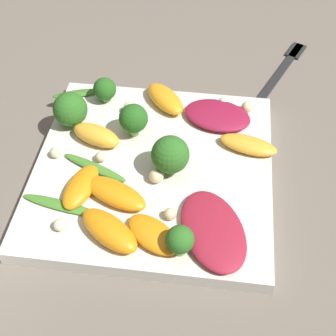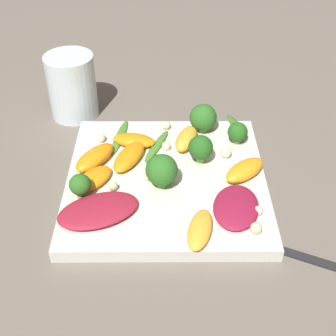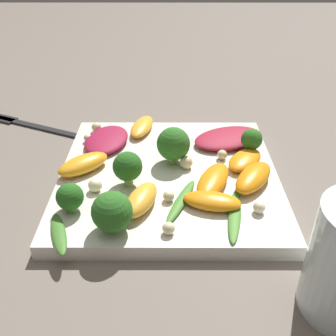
# 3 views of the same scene
# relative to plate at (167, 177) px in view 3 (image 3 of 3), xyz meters

# --- Properties ---
(ground_plane) EXTENTS (2.40, 2.40, 0.00)m
(ground_plane) POSITION_rel_plate_xyz_m (0.00, 0.00, -0.01)
(ground_plane) COLOR #6B6056
(plate) EXTENTS (0.27, 0.27, 0.02)m
(plate) POSITION_rel_plate_xyz_m (0.00, 0.00, 0.00)
(plate) COLOR silver
(plate) RESTS_ON ground_plane
(fork) EXTENTS (0.09, 0.16, 0.01)m
(fork) POSITION_rel_plate_xyz_m (-0.16, -0.23, -0.01)
(fork) COLOR #262628
(fork) RESTS_ON ground_plane
(radicchio_leaf_0) EXTENTS (0.10, 0.12, 0.01)m
(radicchio_leaf_0) POSITION_rel_plate_xyz_m (-0.07, 0.09, 0.02)
(radicchio_leaf_0) COLOR maroon
(radicchio_leaf_0) RESTS_ON plate
(radicchio_leaf_1) EXTENTS (0.09, 0.07, 0.01)m
(radicchio_leaf_1) POSITION_rel_plate_xyz_m (-0.07, -0.09, 0.02)
(radicchio_leaf_1) COLOR maroon
(radicchio_leaf_1) RESTS_ON plate
(orange_segment_0) EXTENTS (0.08, 0.06, 0.02)m
(orange_segment_0) POSITION_rel_plate_xyz_m (0.03, 0.05, 0.02)
(orange_segment_0) COLOR orange
(orange_segment_0) RESTS_ON plate
(orange_segment_1) EXTENTS (0.07, 0.04, 0.01)m
(orange_segment_1) POSITION_rel_plate_xyz_m (-0.11, -0.04, 0.02)
(orange_segment_1) COLOR #FCAD33
(orange_segment_1) RESTS_ON plate
(orange_segment_2) EXTENTS (0.07, 0.05, 0.02)m
(orange_segment_2) POSITION_rel_plate_xyz_m (0.07, -0.03, 0.02)
(orange_segment_2) COLOR #FCAD33
(orange_segment_2) RESTS_ON plate
(orange_segment_3) EXTENTS (0.07, 0.06, 0.01)m
(orange_segment_3) POSITION_rel_plate_xyz_m (-0.01, 0.10, 0.02)
(orange_segment_3) COLOR orange
(orange_segment_3) RESTS_ON plate
(orange_segment_4) EXTENTS (0.07, 0.07, 0.02)m
(orange_segment_4) POSITION_rel_plate_xyz_m (-0.00, -0.11, 0.02)
(orange_segment_4) COLOR orange
(orange_segment_4) RESTS_ON plate
(orange_segment_5) EXTENTS (0.08, 0.07, 0.02)m
(orange_segment_5) POSITION_rel_plate_xyz_m (0.03, 0.10, 0.02)
(orange_segment_5) COLOR orange
(orange_segment_5) RESTS_ON plate
(orange_segment_6) EXTENTS (0.04, 0.07, 0.02)m
(orange_segment_6) POSITION_rel_plate_xyz_m (0.07, 0.05, 0.02)
(orange_segment_6) COLOR orange
(orange_segment_6) RESTS_ON plate
(broccoli_floret_0) EXTENTS (0.03, 0.03, 0.04)m
(broccoli_floret_0) POSITION_rel_plate_xyz_m (-0.04, 0.11, 0.03)
(broccoli_floret_0) COLOR #7A9E51
(broccoli_floret_0) RESTS_ON plate
(broccoli_floret_1) EXTENTS (0.04, 0.04, 0.05)m
(broccoli_floret_1) POSITION_rel_plate_xyz_m (-0.02, 0.01, 0.04)
(broccoli_floret_1) COLOR #7A9E51
(broccoli_floret_1) RESTS_ON plate
(broccoli_floret_2) EXTENTS (0.04, 0.04, 0.04)m
(broccoli_floret_2) POSITION_rel_plate_xyz_m (0.03, -0.05, 0.03)
(broccoli_floret_2) COLOR #84AD5B
(broccoli_floret_2) RESTS_ON plate
(broccoli_floret_3) EXTENTS (0.03, 0.03, 0.03)m
(broccoli_floret_3) POSITION_rel_plate_xyz_m (0.08, -0.11, 0.03)
(broccoli_floret_3) COLOR #7A9E51
(broccoli_floret_3) RESTS_ON plate
(broccoli_floret_4) EXTENTS (0.04, 0.04, 0.05)m
(broccoli_floret_4) POSITION_rel_plate_xyz_m (0.11, -0.06, 0.03)
(broccoli_floret_4) COLOR #84AD5B
(broccoli_floret_4) RESTS_ON plate
(arugula_sprig_0) EXTENTS (0.09, 0.03, 0.01)m
(arugula_sprig_0) POSITION_rel_plate_xyz_m (0.09, 0.07, 0.01)
(arugula_sprig_0) COLOR #47842D
(arugula_sprig_0) RESTS_ON plate
(arugula_sprig_1) EXTENTS (0.08, 0.04, 0.01)m
(arugula_sprig_1) POSITION_rel_plate_xyz_m (0.07, 0.01, 0.01)
(arugula_sprig_1) COLOR #47842D
(arugula_sprig_1) RESTS_ON plate
(arugula_sprig_2) EXTENTS (0.07, 0.04, 0.01)m
(arugula_sprig_2) POSITION_rel_plate_xyz_m (0.12, -0.11, 0.01)
(arugula_sprig_2) COLOR #3D7528
(arugula_sprig_2) RESTS_ON plate
(macadamia_nut_0) EXTENTS (0.02, 0.02, 0.02)m
(macadamia_nut_0) POSITION_rel_plate_xyz_m (-0.01, 0.02, 0.02)
(macadamia_nut_0) COLOR beige
(macadamia_nut_0) RESTS_ON plate
(macadamia_nut_1) EXTENTS (0.01, 0.01, 0.01)m
(macadamia_nut_1) POSITION_rel_plate_xyz_m (-0.11, -0.11, 0.02)
(macadamia_nut_1) COLOR beige
(macadamia_nut_1) RESTS_ON plate
(macadamia_nut_2) EXTENTS (0.01, 0.01, 0.01)m
(macadamia_nut_2) POSITION_rel_plate_xyz_m (-0.07, -0.11, 0.02)
(macadamia_nut_2) COLOR beige
(macadamia_nut_2) RESTS_ON plate
(macadamia_nut_3) EXTENTS (0.01, 0.01, 0.01)m
(macadamia_nut_3) POSITION_rel_plate_xyz_m (0.08, 0.10, 0.02)
(macadamia_nut_3) COLOR beige
(macadamia_nut_3) RESTS_ON plate
(macadamia_nut_4) EXTENTS (0.01, 0.01, 0.01)m
(macadamia_nut_4) POSITION_rel_plate_xyz_m (-0.03, 0.07, 0.02)
(macadamia_nut_4) COLOR beige
(macadamia_nut_4) RESTS_ON plate
(macadamia_nut_5) EXTENTS (0.02, 0.02, 0.02)m
(macadamia_nut_5) POSITION_rel_plate_xyz_m (0.04, -0.09, 0.02)
(macadamia_nut_5) COLOR beige
(macadamia_nut_5) RESTS_ON plate
(macadamia_nut_6) EXTENTS (0.01, 0.01, 0.01)m
(macadamia_nut_6) POSITION_rel_plate_xyz_m (0.12, -0.00, 0.02)
(macadamia_nut_6) COLOR beige
(macadamia_nut_6) RESTS_ON plate
(macadamia_nut_7) EXTENTS (0.01, 0.01, 0.01)m
(macadamia_nut_7) POSITION_rel_plate_xyz_m (0.06, -0.00, 0.02)
(macadamia_nut_7) COLOR beige
(macadamia_nut_7) RESTS_ON plate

